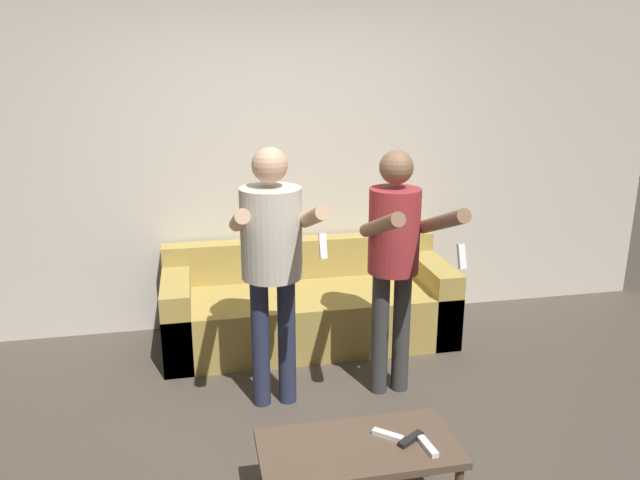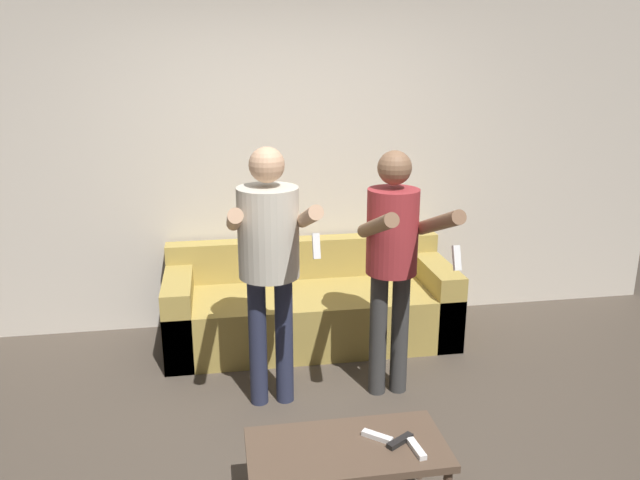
% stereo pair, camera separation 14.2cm
% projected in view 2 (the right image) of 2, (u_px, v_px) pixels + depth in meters
% --- Properties ---
extents(ground_plane, '(14.00, 14.00, 0.00)m').
position_uv_depth(ground_plane, '(323.00, 463.00, 3.32)').
color(ground_plane, '#4C4238').
extents(wall_back, '(6.40, 0.06, 2.70)m').
position_uv_depth(wall_back, '(280.00, 155.00, 4.79)').
color(wall_back, beige).
rests_on(wall_back, ground_plane).
extents(couch, '(2.13, 0.81, 0.72)m').
position_uv_depth(couch, '(310.00, 307.00, 4.72)').
color(couch, '#AD9347').
rests_on(couch, ground_plane).
extents(person_standing_left, '(0.48, 0.72, 1.60)m').
position_uv_depth(person_standing_left, '(269.00, 248.00, 3.62)').
color(person_standing_left, '#282D47').
rests_on(person_standing_left, ground_plane).
extents(person_standing_right, '(0.43, 0.77, 1.56)m').
position_uv_depth(person_standing_right, '(393.00, 249.00, 3.74)').
color(person_standing_right, '#383838').
rests_on(person_standing_right, ground_plane).
extents(coffee_table, '(0.92, 0.46, 0.36)m').
position_uv_depth(coffee_table, '(347.00, 453.00, 2.87)').
color(coffee_table, brown).
rests_on(coffee_table, ground_plane).
extents(remote_near, '(0.05, 0.15, 0.02)m').
position_uv_depth(remote_near, '(416.00, 449.00, 2.82)').
color(remote_near, white).
rests_on(remote_near, coffee_table).
extents(remote_mid, '(0.15, 0.11, 0.02)m').
position_uv_depth(remote_mid, '(400.00, 441.00, 2.88)').
color(remote_mid, black).
rests_on(remote_mid, coffee_table).
extents(remote_far, '(0.14, 0.12, 0.02)m').
position_uv_depth(remote_far, '(377.00, 436.00, 2.91)').
color(remote_far, white).
rests_on(remote_far, coffee_table).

